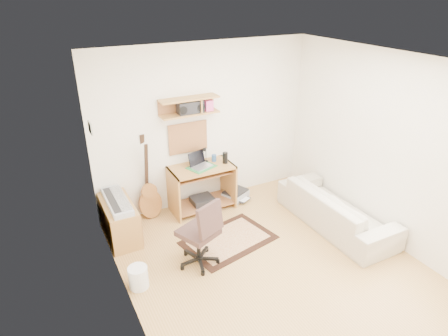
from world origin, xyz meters
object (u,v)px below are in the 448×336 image
task_chair (198,232)px  printer (235,194)px  desk (202,188)px  sofa (337,203)px  cabinet (119,220)px

task_chair → printer: 1.82m
desk → printer: (0.63, 0.01, -0.29)m
desk → sofa: size_ratio=0.51×
printer → cabinet: bearing=160.7°
cabinet → printer: cabinet is taller
desk → cabinet: bearing=-172.8°
desk → task_chair: size_ratio=1.03×
printer → sofa: (0.95, -1.39, 0.30)m
desk → sofa: bearing=-41.1°
desk → sofa: 2.10m
task_chair → cabinet: 1.33m
desk → cabinet: (-1.38, -0.18, -0.10)m
desk → task_chair: (-0.62, -1.25, 0.11)m
desk → cabinet: desk is taller
cabinet → sofa: bearing=-22.1°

